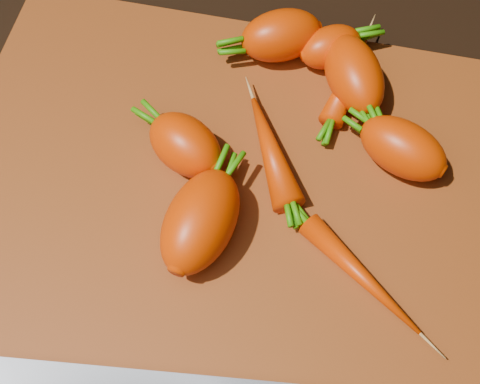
# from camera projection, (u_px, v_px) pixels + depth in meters

# --- Properties ---
(ground) EXTENTS (2.00, 2.00, 0.01)m
(ground) POSITION_uv_depth(u_px,v_px,m) (238.00, 221.00, 0.56)
(ground) COLOR black
(cutting_board) EXTENTS (0.50, 0.40, 0.01)m
(cutting_board) POSITION_uv_depth(u_px,v_px,m) (237.00, 216.00, 0.55)
(cutting_board) COLOR brown
(cutting_board) RESTS_ON ground
(carrot_0) EXTENTS (0.08, 0.07, 0.05)m
(carrot_0) POSITION_uv_depth(u_px,v_px,m) (185.00, 145.00, 0.55)
(carrot_0) COLOR #D13401
(carrot_0) RESTS_ON cutting_board
(carrot_1) EXTENTS (0.08, 0.09, 0.05)m
(carrot_1) POSITION_uv_depth(u_px,v_px,m) (354.00, 74.00, 0.58)
(carrot_1) COLOR #D13401
(carrot_1) RESTS_ON cutting_board
(carrot_2) EXTENTS (0.07, 0.10, 0.05)m
(carrot_2) POSITION_uv_depth(u_px,v_px,m) (200.00, 221.00, 0.51)
(carrot_2) COLOR #D13401
(carrot_2) RESTS_ON cutting_board
(carrot_3) EXTENTS (0.09, 0.08, 0.05)m
(carrot_3) POSITION_uv_depth(u_px,v_px,m) (281.00, 36.00, 0.60)
(carrot_3) COLOR #D13401
(carrot_3) RESTS_ON cutting_board
(carrot_4) EXTENTS (0.07, 0.06, 0.04)m
(carrot_4) POSITION_uv_depth(u_px,v_px,m) (331.00, 47.00, 0.60)
(carrot_4) COLOR #D13401
(carrot_4) RESTS_ON cutting_board
(carrot_5) EXTENTS (0.09, 0.07, 0.04)m
(carrot_5) POSITION_uv_depth(u_px,v_px,m) (403.00, 148.00, 0.55)
(carrot_5) COLOR #D13401
(carrot_5) RESTS_ON cutting_board
(carrot_6) EXTENTS (0.04, 0.11, 0.02)m
(carrot_6) POSITION_uv_depth(u_px,v_px,m) (350.00, 76.00, 0.59)
(carrot_6) COLOR #D13401
(carrot_6) RESTS_ON cutting_board
(carrot_7) EXTENTS (0.11, 0.09, 0.02)m
(carrot_7) POSITION_uv_depth(u_px,v_px,m) (362.00, 276.00, 0.51)
(carrot_7) COLOR #D13401
(carrot_7) RESTS_ON cutting_board
(carrot_8) EXTENTS (0.07, 0.11, 0.03)m
(carrot_8) POSITION_uv_depth(u_px,v_px,m) (270.00, 150.00, 0.56)
(carrot_8) COLOR #D13401
(carrot_8) RESTS_ON cutting_board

